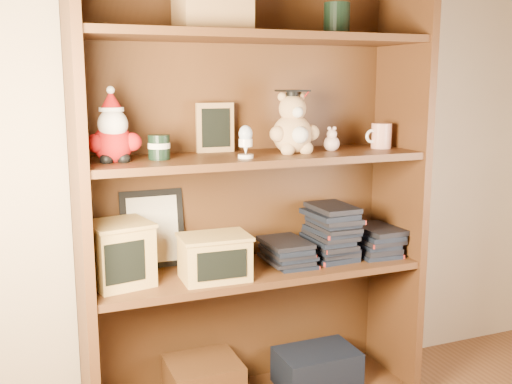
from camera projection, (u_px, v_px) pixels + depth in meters
bookcase at (250, 201)px, 2.11m from camera, size 1.20×0.35×1.60m
shelf_lower at (256, 271)px, 2.11m from camera, size 1.14×0.33×0.02m
shelf_upper at (256, 158)px, 2.04m from camera, size 1.14×0.33×0.02m
santa_plush at (113, 134)px, 1.84m from camera, size 0.17×0.12×0.24m
teachers_tin at (159, 147)px, 1.90m from camera, size 0.07×0.07×0.08m
chalkboard_plaque at (215, 128)px, 2.08m from camera, size 0.13×0.07×0.17m
egg_cup at (246, 140)px, 1.93m from camera, size 0.05×0.05×0.11m
grad_teddy_bear at (293, 128)px, 2.06m from camera, size 0.18×0.16×0.22m
pink_figurine at (332, 141)px, 2.14m from camera, size 0.06×0.06×0.09m
teacher_mug at (381, 136)px, 2.21m from camera, size 0.10×0.07×0.09m
certificate_frame at (153, 229)px, 2.09m from camera, size 0.22×0.06×0.27m
treats_box at (120, 253)px, 1.92m from camera, size 0.22×0.22×0.20m
pencils_box at (215, 257)px, 1.97m from camera, size 0.23×0.17×0.15m
book_stack_left at (289, 250)px, 2.15m from camera, size 0.14×0.20×0.10m
book_stack_mid at (331, 233)px, 2.20m from camera, size 0.14×0.20×0.19m
book_stack_right at (374, 240)px, 2.28m from camera, size 0.14×0.20×0.10m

